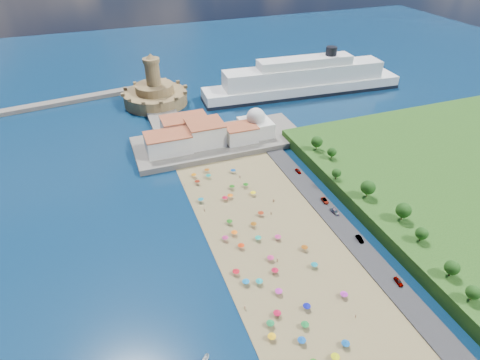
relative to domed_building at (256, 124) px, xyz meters
name	(u,v)px	position (x,y,z in m)	size (l,w,h in m)	color
ground	(253,233)	(-30.00, -71.00, -8.97)	(700.00, 700.00, 0.00)	#071938
terrace	(219,141)	(-20.00, 2.00, -7.47)	(90.00, 36.00, 3.00)	#59544C
jetty	(166,121)	(-42.00, 37.00, -7.77)	(18.00, 70.00, 2.40)	#59544C
waterfront_buildings	(195,134)	(-33.05, 2.64, -1.10)	(57.00, 29.00, 11.00)	silver
domed_building	(256,124)	(0.00, 0.00, 0.00)	(16.00, 16.00, 15.00)	silver
fortress	(155,94)	(-42.00, 67.00, -2.29)	(40.00, 40.00, 32.40)	olive
cruise_ship	(303,81)	(54.97, 49.59, -0.08)	(138.62, 29.23, 30.05)	black
beach_parasols	(258,247)	(-32.16, -81.22, -6.83)	(31.93, 112.18, 2.20)	gray
beachgoers	(253,238)	(-31.65, -75.14, -7.87)	(34.04, 96.51, 1.86)	tan
parked_cars	(338,215)	(6.00, -74.24, -7.59)	(2.71, 76.94, 1.41)	gray
hillside_trees	(375,194)	(20.27, -77.02, 1.11)	(13.59, 102.57, 7.73)	#382314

